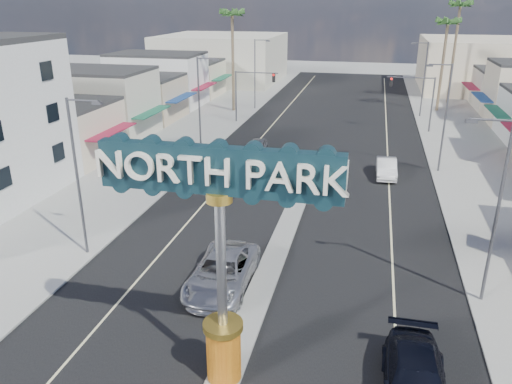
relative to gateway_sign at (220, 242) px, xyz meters
The scene contains 24 objects.
ground 28.64m from the gateway_sign, 90.00° to the left, with size 160.00×160.00×0.00m, color gray.
road 28.64m from the gateway_sign, 90.00° to the left, with size 20.00×120.00×0.01m, color black.
median_island 13.37m from the gateway_sign, 90.00° to the left, with size 1.30×30.00×0.16m, color gray.
sidewalk_left 31.87m from the gateway_sign, 116.55° to the left, with size 8.00×120.00×0.12m, color gray.
sidewalk_right 31.87m from the gateway_sign, 63.45° to the left, with size 8.00×120.00×0.12m, color gray.
storefront_row_left 47.62m from the gateway_sign, 120.33° to the left, with size 12.00×42.00×6.00m, color beige.
backdrop_far_left 76.29m from the gateway_sign, 106.77° to the left, with size 20.00×20.00×8.00m, color #B7B29E.
backdrop_far_right 76.29m from the gateway_sign, 73.23° to the left, with size 20.00×20.00×8.00m, color beige.
gateway_sign is the anchor object (origin of this frame).
traffic_signal_left 43.04m from the gateway_sign, 102.33° to the left, with size 5.09×0.45×6.00m.
traffic_signal_right 43.04m from the gateway_sign, 77.67° to the left, with size 5.09×0.45×6.00m.
streetlight_l_near 13.19m from the gateway_sign, 142.45° to the left, with size 2.03×0.22×9.00m.
streetlight_l_mid 29.91m from the gateway_sign, 110.42° to the left, with size 2.03×0.22×9.00m.
streetlight_l_far 51.10m from the gateway_sign, 101.78° to the left, with size 2.03×0.22×9.00m.
streetlight_r_near 13.19m from the gateway_sign, 37.55° to the left, with size 2.03×0.22×9.00m.
streetlight_r_mid 29.91m from the gateway_sign, 69.58° to the left, with size 2.03×0.22×9.00m.
streetlight_r_far 51.10m from the gateway_sign, 78.22° to the left, with size 2.03×0.22×9.00m.
palm_left_far 50.06m from the gateway_sign, 105.15° to the left, with size 2.60×2.60×13.10m.
palm_right_mid 55.76m from the gateway_sign, 76.47° to the left, with size 2.60×2.60×12.10m.
palm_right_far 62.20m from the gateway_sign, 75.97° to the left, with size 2.60×2.60×14.10m.
suv_left 8.41m from the gateway_sign, 107.32° to the left, with size 2.86×6.20×1.72m, color #B3B4B8.
suv_right 8.69m from the gateway_sign, ahead, with size 2.30×5.66×1.64m, color black.
car_parked_left 30.41m from the gateway_sign, 100.58° to the left, with size 1.73×4.30×1.47m, color slate.
car_parked_right 27.10m from the gateway_sign, 76.41° to the left, with size 1.56×4.47×1.47m, color silver.
Camera 1 is at (4.67, -12.65, 13.66)m, focal length 35.00 mm.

